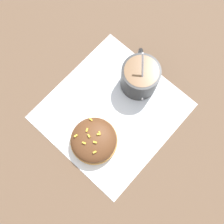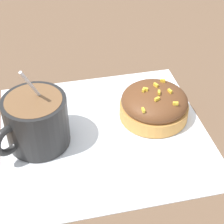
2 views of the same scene
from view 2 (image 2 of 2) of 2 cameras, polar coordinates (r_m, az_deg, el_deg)
name	(u,v)px [view 2 (image 2 of 2)]	position (r m, az deg, el deg)	size (l,w,h in m)	color
ground_plane	(104,133)	(0.51, -1.21, -3.27)	(3.00, 3.00, 0.00)	brown
paper_napkin	(104,133)	(0.51, -1.22, -3.15)	(0.31, 0.29, 0.00)	white
coffee_cup	(36,120)	(0.48, -11.56, -1.19)	(0.10, 0.08, 0.12)	black
frosted_pastry	(154,104)	(0.53, 6.44, 1.20)	(0.10, 0.10, 0.05)	#D19347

